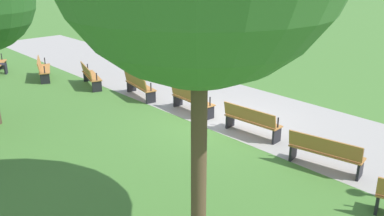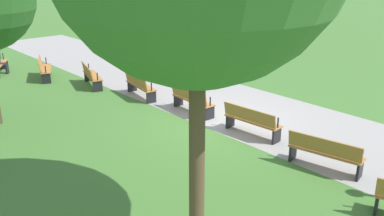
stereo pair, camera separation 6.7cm
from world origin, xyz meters
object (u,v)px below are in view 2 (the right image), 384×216
Objects in this scene: bench_5 at (251,120)px; bench_4 at (192,100)px; bench_1 at (44,68)px; bench_2 at (91,75)px; bench_6 at (325,152)px; bench_3 at (139,85)px; person_seated at (0,60)px.

bench_4 is at bearing 176.50° from bench_5.
bench_4 is (7.47, 1.85, 0.00)m from bench_1.
bench_6 is at bearing 20.99° from bench_2.
bench_3 and bench_5 have the same top height.
bench_1 is at bearing -162.58° from bench_4.
bench_4 is at bearing 27.94° from bench_2.
bench_3 is 1.00× the size of bench_6.
bench_1 is 7.70m from bench_4.
bench_3 is 1.54× the size of person_seated.
bench_5 is (5.14, 0.31, 0.00)m from bench_3.
bench_2 is 10.22m from bench_6.
bench_2 is at bearing 55.58° from person_seated.
bench_5 is (2.58, 0.00, 0.00)m from bench_4.
bench_4 is at bearing 17.46° from bench_3.
bench_1 and bench_6 have the same top height.
bench_1 is 5.15m from bench_3.
bench_5 is 2.58m from bench_6.
bench_6 is at bearing -10.46° from bench_5.
person_seated is at bearing -128.04° from bench_1.
person_seated reaches higher than bench_3.
bench_5 is at bearing 13.98° from bench_3.
bench_5 is at bearing 45.18° from person_seated.
bench_5 is 1.51× the size of person_seated.
bench_1 is 0.99× the size of bench_3.
bench_4 and bench_5 have the same top height.
bench_6 is at bearing 10.50° from bench_3.
bench_6 is 1.54× the size of person_seated.
bench_6 is at bearing 0.02° from bench_4.
bench_3 is at bearing 41.91° from bench_1.
bench_2 and bench_6 have the same top height.
bench_1 and bench_3 have the same top height.
bench_5 is at bearing 162.54° from bench_6.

